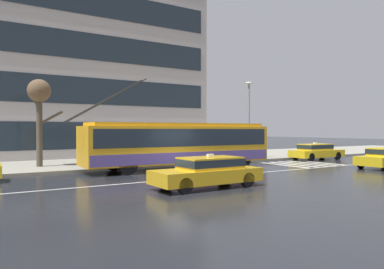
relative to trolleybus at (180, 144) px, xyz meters
name	(u,v)px	position (x,y,z in m)	size (l,w,h in m)	color
ground_plane	(186,175)	(-1.23, -2.69, -1.55)	(160.00, 160.00, 0.00)	#222429
sidewalk_slab	(121,161)	(-1.23, 6.60, -1.48)	(80.00, 10.00, 0.14)	gray
crosswalk_stripe_edge_near	(283,165)	(7.18, -1.55, -1.55)	(0.44, 4.40, 0.01)	beige
crosswalk_stripe_inner_a	(293,164)	(8.08, -1.55, -1.55)	(0.44, 4.40, 0.01)	beige
crosswalk_stripe_center	(302,164)	(8.98, -1.55, -1.55)	(0.44, 4.40, 0.01)	beige
crosswalk_stripe_inner_b	(310,163)	(9.88, -1.55, -1.55)	(0.44, 4.40, 0.01)	beige
crosswalk_stripe_edge_far	(319,163)	(10.78, -1.55, -1.55)	(0.44, 4.40, 0.01)	beige
lane_centre_line	(198,178)	(-1.23, -3.89, -1.55)	(72.00, 0.14, 0.01)	silver
trolleybus	(180,144)	(0.00, 0.00, 0.00)	(12.64, 2.84, 5.31)	#F1A91D
taxi_oncoming_near	(208,171)	(-2.57, -6.74, -0.85)	(4.66, 1.82, 1.39)	gold
taxi_ahead_of_bus	(316,151)	(12.68, 0.23, -0.85)	(4.64, 1.92, 1.39)	yellow
bus_shelter	(151,135)	(-0.22, 3.61, 0.50)	(3.99, 1.79, 2.52)	gray
pedestrian_at_shelter	(191,139)	(3.16, 3.75, 0.17)	(1.10, 1.10, 2.04)	black
pedestrian_approaching_curb	(182,138)	(1.78, 2.85, 0.25)	(1.33, 1.33, 2.03)	#2B2254
pedestrian_walking_past	(182,140)	(1.33, 1.97, 0.14)	(1.34, 1.34, 1.91)	#484C52
pedestrian_waiting_by_pole	(120,140)	(-2.40, 3.85, 0.17)	(1.32, 1.32, 2.02)	#2C2745
street_lamp	(249,113)	(7.70, 2.58, 2.18)	(0.60, 0.32, 5.99)	gray
street_tree_bare	(39,98)	(-7.21, 4.76, 2.80)	(2.07, 1.44, 5.35)	brown
office_tower_corner_left	(65,57)	(-3.16, 15.71, 7.53)	(23.81, 12.31, 18.15)	#B6ADAD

